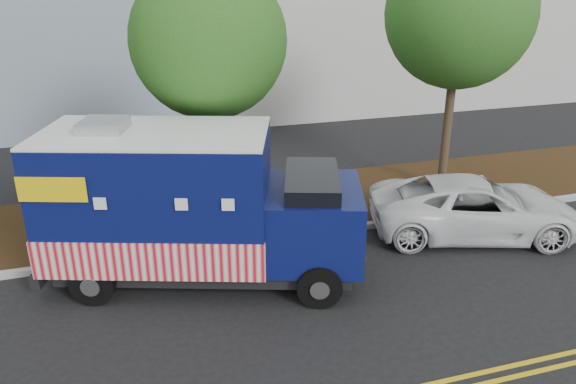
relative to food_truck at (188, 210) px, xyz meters
name	(u,v)px	position (x,y,z in m)	size (l,w,h in m)	color
ground	(218,278)	(0.54, -0.27, -1.63)	(120.00, 120.00, 0.00)	black
curb	(208,247)	(0.54, 1.13, -1.56)	(120.00, 0.18, 0.15)	#9E9E99
mulch_strip	(196,214)	(0.54, 3.23, -1.56)	(120.00, 4.00, 0.15)	black
tree_b	(209,41)	(1.07, 2.71, 3.18)	(3.81, 3.81, 6.73)	#38281C
tree_c	(460,14)	(8.08, 2.91, 3.63)	(4.13, 4.13, 7.34)	#38281C
food_truck	(188,210)	(0.00, 0.00, 0.00)	(7.25, 4.46, 3.60)	black
white_car	(475,207)	(7.31, 0.05, -0.89)	(2.47, 5.35, 1.49)	white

